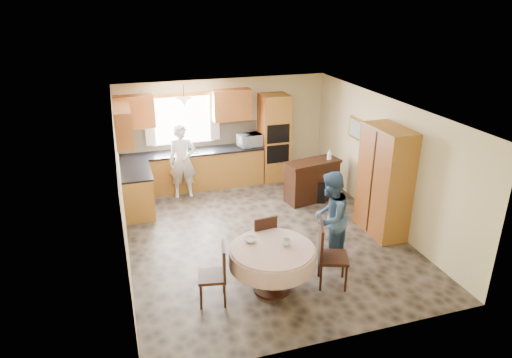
{
  "coord_description": "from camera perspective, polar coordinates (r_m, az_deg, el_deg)",
  "views": [
    {
      "loc": [
        -2.43,
        -7.32,
        4.32
      ],
      "look_at": [
        -0.05,
        0.3,
        1.06
      ],
      "focal_mm": 32.0,
      "sensor_mm": 36.0,
      "label": 1
    }
  ],
  "objects": [
    {
      "name": "bowl_table",
      "position": [
        7.11,
        -0.68,
        -7.63
      ],
      "size": [
        0.25,
        0.25,
        0.06
      ],
      "primitive_type": "imported",
      "rotation": [
        0.0,
        0.0,
        0.3
      ],
      "color": "#B2B2B2",
      "rests_on": "dining_table"
    },
    {
      "name": "wall_left",
      "position": [
        7.94,
        -16.47,
        -1.5
      ],
      "size": [
        0.02,
        6.0,
        2.5
      ],
      "primitive_type": "cube",
      "color": "beige",
      "rests_on": "floor"
    },
    {
      "name": "wall_cab_left",
      "position": [
        10.44,
        -14.94,
        8.14
      ],
      "size": [
        0.85,
        0.33,
        0.72
      ],
      "primitive_type": "cube",
      "color": "#B7622D",
      "rests_on": "wall_back"
    },
    {
      "name": "person_sink",
      "position": [
        10.31,
        -9.18,
        2.2
      ],
      "size": [
        0.64,
        0.44,
        1.68
      ],
      "primitive_type": "imported",
      "rotation": [
        0.0,
        0.0,
        -0.06
      ],
      "color": "silver",
      "rests_on": "floor"
    },
    {
      "name": "wall_front",
      "position": [
        5.83,
        10.35,
        -9.98
      ],
      "size": [
        5.0,
        0.02,
        2.5
      ],
      "primitive_type": "cube",
      "color": "beige",
      "rests_on": "floor"
    },
    {
      "name": "floor",
      "position": [
        8.84,
        0.9,
        -7.04
      ],
      "size": [
        5.0,
        6.0,
        0.01
      ],
      "primitive_type": "cube",
      "color": "brown",
      "rests_on": "ground"
    },
    {
      "name": "curtain_right",
      "position": [
        10.81,
        -5.22,
        7.84
      ],
      "size": [
        0.22,
        0.02,
        1.15
      ],
      "primitive_type": "cube",
      "color": "white",
      "rests_on": "wall_back"
    },
    {
      "name": "bottle_sideboard",
      "position": [
        10.13,
        9.15,
        2.91
      ],
      "size": [
        0.14,
        0.14,
        0.28
      ],
      "primitive_type": "imported",
      "rotation": [
        0.0,
        0.0,
        -0.29
      ],
      "color": "silver",
      "rests_on": "sideboard"
    },
    {
      "name": "base_cab_back",
      "position": [
        10.86,
        -7.83,
        1.08
      ],
      "size": [
        3.3,
        0.6,
        0.88
      ],
      "primitive_type": "cube",
      "color": "gold",
      "rests_on": "floor"
    },
    {
      "name": "wall_back",
      "position": [
        11.04,
        -3.96,
        6.02
      ],
      "size": [
        5.0,
        0.02,
        2.5
      ],
      "primitive_type": "cube",
      "color": "beige",
      "rests_on": "floor"
    },
    {
      "name": "bowl_sideboard",
      "position": [
        9.92,
        5.85,
        1.94
      ],
      "size": [
        0.28,
        0.28,
        0.05
      ],
      "primitive_type": "imported",
      "rotation": [
        0.0,
        0.0,
        -0.41
      ],
      "color": "#B2B2B2",
      "rests_on": "sideboard"
    },
    {
      "name": "oven_upper",
      "position": [
        10.78,
        2.82,
        5.66
      ],
      "size": [
        0.56,
        0.01,
        0.45
      ],
      "primitive_type": "cube",
      "color": "black",
      "rests_on": "oven_tower"
    },
    {
      "name": "pendant",
      "position": [
        10.16,
        -8.97,
        9.46
      ],
      "size": [
        0.36,
        0.36,
        0.18
      ],
      "primitive_type": "cone",
      "rotation": [
        3.14,
        0.0,
        0.0
      ],
      "color": "beige",
      "rests_on": "ceiling"
    },
    {
      "name": "framed_picture",
      "position": [
        10.12,
        12.4,
        6.19
      ],
      "size": [
        0.06,
        0.55,
        0.45
      ],
      "color": "gold",
      "rests_on": "wall_right"
    },
    {
      "name": "wall_cab_right",
      "position": [
        10.75,
        -3.05,
        9.24
      ],
      "size": [
        0.9,
        0.33,
        0.72
      ],
      "primitive_type": "cube",
      "color": "#B7622D",
      "rests_on": "wall_back"
    },
    {
      "name": "oven_lower",
      "position": [
        10.93,
        2.77,
        3.14
      ],
      "size": [
        0.56,
        0.01,
        0.45
      ],
      "primitive_type": "cube",
      "color": "black",
      "rests_on": "oven_tower"
    },
    {
      "name": "curtain_left",
      "position": [
        10.61,
        -13.21,
        7.07
      ],
      "size": [
        0.22,
        0.02,
        1.15
      ],
      "primitive_type": "cube",
      "color": "white",
      "rests_on": "wall_back"
    },
    {
      "name": "window",
      "position": [
        10.75,
        -9.21,
        7.28
      ],
      "size": [
        1.4,
        0.03,
        1.1
      ],
      "primitive_type": "cube",
      "color": "white",
      "rests_on": "wall_back"
    },
    {
      "name": "dining_table",
      "position": [
        7.06,
        2.02,
        -9.74
      ],
      "size": [
        1.32,
        1.32,
        0.75
      ],
      "color": "#33190E",
      "rests_on": "floor"
    },
    {
      "name": "chair_back",
      "position": [
        7.67,
        0.87,
        -7.39
      ],
      "size": [
        0.46,
        0.46,
        0.96
      ],
      "rotation": [
        0.0,
        0.0,
        3.25
      ],
      "color": "#33190E",
      "rests_on": "floor"
    },
    {
      "name": "backsplash",
      "position": [
        10.89,
        -8.3,
        5.24
      ],
      "size": [
        3.3,
        0.02,
        0.55
      ],
      "primitive_type": "cube",
      "color": "tan",
      "rests_on": "wall_back"
    },
    {
      "name": "counter_back",
      "position": [
        10.7,
        -7.96,
        3.37
      ],
      "size": [
        3.3,
        0.64,
        0.04
      ],
      "primitive_type": "cube",
      "color": "black",
      "rests_on": "base_cab_back"
    },
    {
      "name": "cup_table",
      "position": [
        7.02,
        3.81,
        -7.89
      ],
      "size": [
        0.18,
        0.18,
        0.11
      ],
      "primitive_type": "imported",
      "rotation": [
        0.0,
        0.0,
        0.39
      ],
      "color": "#B2B2B2",
      "rests_on": "dining_table"
    },
    {
      "name": "counter_left",
      "position": [
        9.74,
        -14.87,
        0.9
      ],
      "size": [
        0.64,
        1.2,
        0.04
      ],
      "primitive_type": "cube",
      "color": "black",
      "rests_on": "base_cab_left"
    },
    {
      "name": "person_dining",
      "position": [
        7.8,
        9.19,
        -4.81
      ],
      "size": [
        1.0,
        0.99,
        1.63
      ],
      "primitive_type": "imported",
      "rotation": [
        0.0,
        0.0,
        3.87
      ],
      "color": "#365377",
      "rests_on": "floor"
    },
    {
      "name": "base_cab_left",
      "position": [
        9.91,
        -14.61,
        -1.58
      ],
      "size": [
        0.6,
        1.2,
        0.88
      ],
      "primitive_type": "cube",
      "color": "gold",
      "rests_on": "floor"
    },
    {
      "name": "cupboard",
      "position": [
        8.87,
        15.76,
        -0.31
      ],
      "size": [
        0.55,
        1.1,
        2.1
      ],
      "primitive_type": "cube",
      "color": "gold",
      "rests_on": "floor"
    },
    {
      "name": "microwave",
      "position": [
        10.89,
        -0.82,
        4.86
      ],
      "size": [
        0.59,
        0.45,
        0.3
      ],
      "primitive_type": "imported",
      "rotation": [
        0.0,
        0.0,
        0.17
      ],
      "color": "silver",
      "rests_on": "counter_back"
    },
    {
      "name": "wall_cab_side",
      "position": [
        9.43,
        -16.29,
        6.53
      ],
      "size": [
        0.33,
        1.2,
        0.72
      ],
      "primitive_type": "cube",
      "color": "#B7622D",
      "rests_on": "wall_left"
    },
    {
      "name": "ceiling",
      "position": [
        7.92,
        1.0,
        8.94
      ],
      "size": [
        5.0,
        6.0,
        0.01
      ],
      "primitive_type": "cube",
      "color": "white",
      "rests_on": "wall_back"
    },
    {
      "name": "sideboard",
      "position": [
        10.18,
        6.98,
        -0.37
      ],
      "size": [
        1.3,
        0.72,
        0.87
      ],
      "primitive_type": "cube",
      "rotation": [
        0.0,
        0.0,
        0.18
      ],
      "color": "#33190E",
      "rests_on": "floor"
    },
    {
      "name": "oven_tower",
      "position": [
        11.12,
        2.24,
        5.16
      ],
      "size": [
        0.66,
        0.62,
        2.12
      ],
      "primitive_type": "cube",
      "color": "gold",
      "rests_on": "floor"
    },
    {
      "name": "wall_right",
      "position": [
        9.34,
        15.68,
        2.18
      ],
      "size": [
        0.02,
        6.0,
        2.5
      ],
      "primitive_type": "cube",
      "color": "beige",
      "rests_on": "floor"
    },
    {
      "name": "chair_left",
      "position": [
        6.88,
        -4.9,
        -11.43
      ],
      "size": [
        0.47,
        0.47,
        0.94
      ],
      "rotation": [
        0.0,
        0.0,
        -1.75
      ],
      "color": "#33190E",
      "rests_on": "floor"
    },
    {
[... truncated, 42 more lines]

